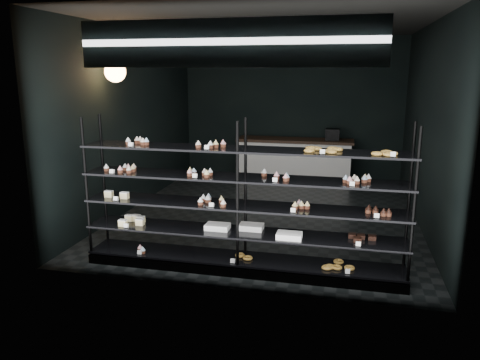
{
  "coord_description": "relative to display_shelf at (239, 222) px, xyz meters",
  "views": [
    {
      "loc": [
        1.28,
        -7.83,
        2.48
      ],
      "look_at": [
        -0.09,
        -1.9,
        1.04
      ],
      "focal_mm": 35.0,
      "sensor_mm": 36.0,
      "label": 1
    }
  ],
  "objects": [
    {
      "name": "pendant_lamp",
      "position": [
        -2.23,
        1.28,
        1.82
      ],
      "size": [
        0.32,
        0.32,
        0.89
      ],
      "color": "black",
      "rests_on": "room"
    },
    {
      "name": "display_shelf",
      "position": [
        0.0,
        0.0,
        0.0
      ],
      "size": [
        4.0,
        0.5,
        1.91
      ],
      "color": "black",
      "rests_on": "room"
    },
    {
      "name": "signage",
      "position": [
        -0.03,
        -0.48,
        2.12
      ],
      "size": [
        3.3,
        0.05,
        0.5
      ],
      "color": "#0C143F",
      "rests_on": "room"
    },
    {
      "name": "service_counter",
      "position": [
        0.14,
        4.95,
        -0.13
      ],
      "size": [
        2.56,
        0.65,
        1.23
      ],
      "color": "silver",
      "rests_on": "room"
    },
    {
      "name": "room",
      "position": [
        -0.03,
        2.45,
        0.97
      ],
      "size": [
        5.01,
        6.01,
        3.2
      ],
      "color": "black",
      "rests_on": "ground"
    }
  ]
}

